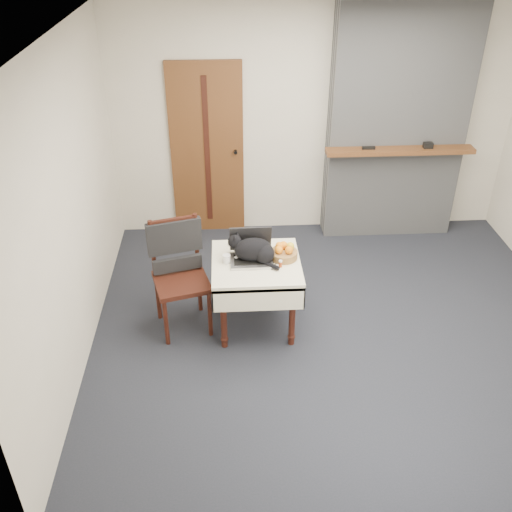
{
  "coord_description": "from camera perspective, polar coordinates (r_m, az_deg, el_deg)",
  "views": [
    {
      "loc": [
        -0.99,
        -4.14,
        3.4
      ],
      "look_at": [
        -0.76,
        0.04,
        0.79
      ],
      "focal_mm": 40.0,
      "sensor_mm": 36.0,
      "label": 1
    }
  ],
  "objects": [
    {
      "name": "laptop",
      "position": [
        5.03,
        -0.49,
        0.45
      ],
      "size": [
        0.37,
        0.32,
        0.28
      ],
      "rotation": [
        0.0,
        0.0,
        0.01
      ],
      "color": "#B7B7BC",
      "rests_on": "side_table"
    },
    {
      "name": "room_shell",
      "position": [
        4.98,
        8.64,
        12.44
      ],
      "size": [
        4.52,
        4.01,
        2.61
      ],
      "color": "beige",
      "rests_on": "ground"
    },
    {
      "name": "chair",
      "position": [
        5.14,
        -7.84,
        -0.37
      ],
      "size": [
        0.58,
        0.57,
        1.06
      ],
      "rotation": [
        0.0,
        0.0,
        0.26
      ],
      "color": "#33150D",
      "rests_on": "ground"
    },
    {
      "name": "ground",
      "position": [
        5.45,
        8.05,
        -7.04
      ],
      "size": [
        4.5,
        4.5,
        0.0
      ],
      "primitive_type": "plane",
      "color": "black",
      "rests_on": "ground"
    },
    {
      "name": "desk_clutter",
      "position": [
        5.05,
        2.2,
        -0.34
      ],
      "size": [
        0.11,
        0.12,
        0.01
      ],
      "primitive_type": "cube",
      "rotation": [
        0.0,
        0.0,
        0.84
      ],
      "color": "black",
      "rests_on": "side_table"
    },
    {
      "name": "pill_bottle",
      "position": [
        4.93,
        2.46,
        -0.76
      ],
      "size": [
        0.03,
        0.03,
        0.07
      ],
      "color": "#9C3713",
      "rests_on": "side_table"
    },
    {
      "name": "fruit_basket",
      "position": [
        5.05,
        2.82,
        0.38
      ],
      "size": [
        0.24,
        0.24,
        0.14
      ],
      "color": "olive",
      "rests_on": "side_table"
    },
    {
      "name": "chimney",
      "position": [
        6.62,
        13.89,
        12.53
      ],
      "size": [
        1.62,
        0.48,
        2.6
      ],
      "color": "gray",
      "rests_on": "ground"
    },
    {
      "name": "side_table",
      "position": [
        5.08,
        0.01,
        -1.61
      ],
      "size": [
        0.78,
        0.78,
        0.7
      ],
      "color": "#33150D",
      "rests_on": "ground"
    },
    {
      "name": "door",
      "position": [
        6.57,
        -4.91,
        10.42
      ],
      "size": [
        0.82,
        0.1,
        2.0
      ],
      "color": "brown",
      "rests_on": "ground"
    },
    {
      "name": "cream_jar",
      "position": [
        4.99,
        -2.97,
        -0.28
      ],
      "size": [
        0.07,
        0.07,
        0.08
      ],
      "primitive_type": "cylinder",
      "color": "silver",
      "rests_on": "side_table"
    },
    {
      "name": "cat",
      "position": [
        4.98,
        -0.18,
        0.6
      ],
      "size": [
        0.46,
        0.36,
        0.25
      ],
      "rotation": [
        0.0,
        0.0,
        -0.36
      ],
      "color": "black",
      "rests_on": "side_table"
    }
  ]
}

